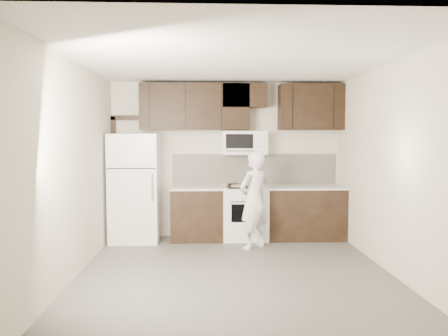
{
  "coord_description": "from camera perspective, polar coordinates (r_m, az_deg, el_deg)",
  "views": [
    {
      "loc": [
        -0.37,
        -5.44,
        1.75
      ],
      "look_at": [
        -0.1,
        0.9,
        1.3
      ],
      "focal_mm": 35.0,
      "sensor_mm": 36.0,
      "label": 1
    }
  ],
  "objects": [
    {
      "name": "floor",
      "position": [
        5.72,
        1.44,
        -13.73
      ],
      "size": [
        4.5,
        4.5,
        0.0
      ],
      "primitive_type": "plane",
      "color": "#54514E",
      "rests_on": "ground"
    },
    {
      "name": "back_wall",
      "position": [
        7.71,
        0.32,
        1.1
      ],
      "size": [
        4.0,
        0.0,
        4.0
      ],
      "primitive_type": "plane",
      "rotation": [
        1.57,
        0.0,
        0.0
      ],
      "color": "beige",
      "rests_on": "ground"
    },
    {
      "name": "ceiling",
      "position": [
        5.53,
        1.49,
        13.96
      ],
      "size": [
        4.5,
        4.5,
        0.0
      ],
      "primitive_type": "plane",
      "rotation": [
        3.14,
        0.0,
        0.0
      ],
      "color": "white",
      "rests_on": "back_wall"
    },
    {
      "name": "counter_run",
      "position": [
        7.55,
        5.03,
        -5.81
      ],
      "size": [
        2.95,
        0.64,
        0.91
      ],
      "color": "black",
      "rests_on": "floor"
    },
    {
      "name": "stove",
      "position": [
        7.52,
        2.73,
        -5.81
      ],
      "size": [
        0.76,
        0.66,
        0.94
      ],
      "color": "white",
      "rests_on": "floor"
    },
    {
      "name": "backsplash",
      "position": [
        7.74,
        4.02,
        -0.15
      ],
      "size": [
        2.9,
        0.02,
        0.54
      ],
      "primitive_type": "cube",
      "color": "beige",
      "rests_on": "counter_run"
    },
    {
      "name": "upper_cabinets",
      "position": [
        7.55,
        1.98,
        8.12
      ],
      "size": [
        3.48,
        0.35,
        0.78
      ],
      "color": "black",
      "rests_on": "back_wall"
    },
    {
      "name": "microwave",
      "position": [
        7.52,
        2.68,
        3.31
      ],
      "size": [
        0.76,
        0.42,
        0.4
      ],
      "color": "white",
      "rests_on": "upper_cabinets"
    },
    {
      "name": "refrigerator",
      "position": [
        7.47,
        -11.52,
        -2.54
      ],
      "size": [
        0.8,
        0.76,
        1.8
      ],
      "color": "white",
      "rests_on": "floor"
    },
    {
      "name": "door_trim",
      "position": [
        7.82,
        -13.86,
        0.28
      ],
      "size": [
        0.5,
        0.08,
        2.12
      ],
      "color": "black",
      "rests_on": "floor"
    },
    {
      "name": "saucepan",
      "position": [
        7.61,
        4.01,
        -1.8
      ],
      "size": [
        0.27,
        0.16,
        0.15
      ],
      "color": "silver",
      "rests_on": "stove"
    },
    {
      "name": "baking_tray",
      "position": [
        7.26,
        1.96,
        -2.49
      ],
      "size": [
        0.41,
        0.32,
        0.02
      ],
      "primitive_type": "cube",
      "rotation": [
        0.0,
        0.0,
        0.05
      ],
      "color": "black",
      "rests_on": "counter_run"
    },
    {
      "name": "pizza",
      "position": [
        7.25,
        1.97,
        -2.33
      ],
      "size": [
        0.28,
        0.28,
        0.02
      ],
      "primitive_type": "cylinder",
      "rotation": [
        0.0,
        0.0,
        0.05
      ],
      "color": "tan",
      "rests_on": "baking_tray"
    },
    {
      "name": "person",
      "position": [
        6.85,
        3.93,
        -4.17
      ],
      "size": [
        0.67,
        0.64,
        1.54
      ],
      "primitive_type": "imported",
      "rotation": [
        0.0,
        0.0,
        3.85
      ],
      "color": "white",
      "rests_on": "floor"
    }
  ]
}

